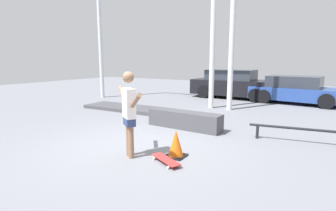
{
  "coord_description": "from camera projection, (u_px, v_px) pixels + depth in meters",
  "views": [
    {
      "loc": [
        3.51,
        -4.57,
        1.91
      ],
      "look_at": [
        0.12,
        1.07,
        0.76
      ],
      "focal_mm": 28.0,
      "sensor_mm": 36.0,
      "label": 1
    }
  ],
  "objects": [
    {
      "name": "parked_car_black",
      "position": [
        233.0,
        84.0,
        13.35
      ],
      "size": [
        4.19,
        1.93,
        1.43
      ],
      "rotation": [
        0.0,
        0.0,
        -0.01
      ],
      "color": "black",
      "rests_on": "ground_plane"
    },
    {
      "name": "grind_box",
      "position": [
        184.0,
        120.0,
        7.4
      ],
      "size": [
        2.2,
        0.59,
        0.48
      ],
      "primitive_type": "cube",
      "rotation": [
        0.0,
        0.0,
        -0.05
      ],
      "color": "#47474C",
      "rests_on": "ground_plane"
    },
    {
      "name": "traffic_cone",
      "position": [
        176.0,
        144.0,
        5.2
      ],
      "size": [
        0.38,
        0.38,
        0.55
      ],
      "color": "black",
      "rests_on": "ground_plane"
    },
    {
      "name": "grind_rail",
      "position": [
        297.0,
        131.0,
        6.1
      ],
      "size": [
        2.11,
        0.38,
        0.37
      ],
      "rotation": [
        0.0,
        0.0,
        0.15
      ],
      "color": "black",
      "rests_on": "ground_plane"
    },
    {
      "name": "ground_plane",
      "position": [
        140.0,
        145.0,
        5.97
      ],
      "size": [
        36.0,
        36.0,
        0.0
      ],
      "primitive_type": "plane",
      "color": "slate"
    },
    {
      "name": "canopy_support_right",
      "position": [
        329.0,
        0.0,
        8.05
      ],
      "size": [
        6.2,
        0.2,
        6.05
      ],
      "color": "silver",
      "rests_on": "ground_plane"
    },
    {
      "name": "skateboard",
      "position": [
        166.0,
        160.0,
        4.91
      ],
      "size": [
        0.77,
        0.53,
        0.08
      ],
      "rotation": [
        0.0,
        0.0,
        -0.47
      ],
      "color": "red",
      "rests_on": "ground_plane"
    },
    {
      "name": "parked_car_blue",
      "position": [
        296.0,
        90.0,
        11.66
      ],
      "size": [
        4.04,
        2.14,
        1.22
      ],
      "rotation": [
        0.0,
        0.0,
        -0.09
      ],
      "color": "#284793",
      "rests_on": "ground_plane"
    },
    {
      "name": "skateboarder",
      "position": [
        129.0,
        110.0,
        5.08
      ],
      "size": [
        1.2,
        0.88,
        1.7
      ],
      "rotation": [
        0.0,
        0.0,
        -0.61
      ],
      "color": "#8C664C",
      "rests_on": "ground_plane"
    },
    {
      "name": "manual_pad",
      "position": [
        124.0,
        108.0,
        10.28
      ],
      "size": [
        3.23,
        1.26,
        0.13
      ],
      "primitive_type": "cube",
      "rotation": [
        0.0,
        0.0,
        0.03
      ],
      "color": "#47474C",
      "rests_on": "ground_plane"
    },
    {
      "name": "canopy_support_left",
      "position": [
        149.0,
        18.0,
        11.48
      ],
      "size": [
        6.2,
        0.2,
        6.05
      ],
      "color": "silver",
      "rests_on": "ground_plane"
    }
  ]
}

